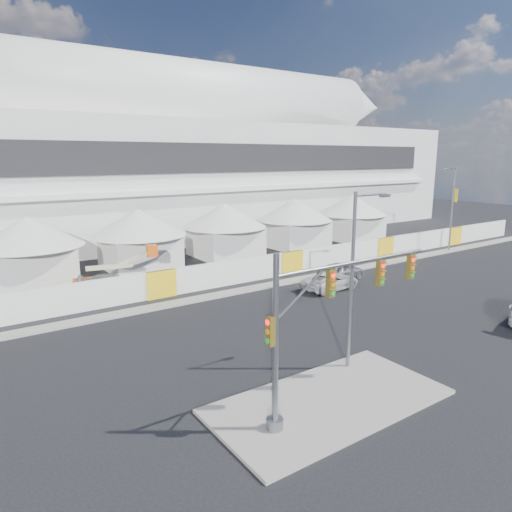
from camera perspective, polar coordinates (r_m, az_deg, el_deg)
ground at (r=25.81m, az=14.35°, el=-10.76°), size 160.00×160.00×0.00m
median_island at (r=19.98m, az=9.13°, el=-17.47°), size 10.00×5.00×0.15m
far_curb at (r=48.29m, az=19.02°, el=-0.18°), size 80.00×1.20×0.12m
stadium at (r=62.94m, az=-9.29°, el=11.71°), size 80.00×24.80×21.98m
tent_row at (r=44.13m, az=-8.94°, el=3.31°), size 53.40×8.40×5.40m
hoarding_fence at (r=39.47m, az=4.44°, el=-0.82°), size 70.00×0.25×2.00m
scaffold_tower at (r=82.30m, az=17.13°, el=9.04°), size 4.40×4.40×12.00m
sedan_silver at (r=38.23m, az=10.50°, el=-1.83°), size 1.98×4.42×1.47m
pickup_curb at (r=35.32m, az=9.33°, el=-3.09°), size 2.53×4.91×1.32m
lot_car_c at (r=35.55m, az=-17.49°, el=-3.34°), size 3.46×5.22×1.40m
traffic_mast at (r=17.37m, az=7.44°, el=-8.41°), size 8.25×0.64×6.61m
streetlight_median at (r=21.44m, az=12.33°, el=-1.56°), size 2.30×0.23×8.30m
streetlight_curb at (r=52.31m, az=23.28°, el=6.12°), size 2.65×0.60×8.95m
boom_lift at (r=36.55m, az=-18.51°, el=-2.72°), size 6.51×2.08×3.23m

